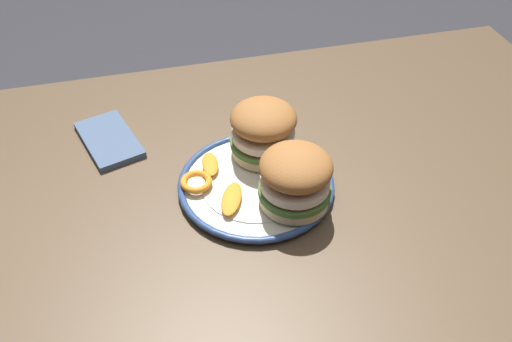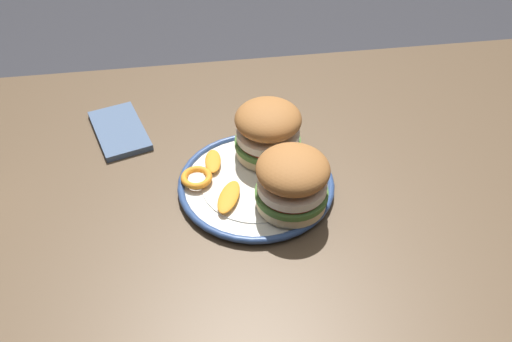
# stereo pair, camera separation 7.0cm
# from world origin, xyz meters

# --- Properties ---
(dining_table) EXTENTS (1.31, 0.85, 0.72)m
(dining_table) POSITION_xyz_m (0.00, 0.00, 0.63)
(dining_table) COLOR brown
(dining_table) RESTS_ON ground
(dinner_plate) EXTENTS (0.27, 0.27, 0.02)m
(dinner_plate) POSITION_xyz_m (-0.06, 0.00, 0.73)
(dinner_plate) COLOR silver
(dinner_plate) RESTS_ON dining_table
(sandwich_half_left) EXTENTS (0.13, 0.13, 0.10)m
(sandwich_half_left) POSITION_xyz_m (-0.03, 0.07, 0.79)
(sandwich_half_left) COLOR beige
(sandwich_half_left) RESTS_ON dinner_plate
(sandwich_half_right) EXTENTS (0.15, 0.15, 0.10)m
(sandwich_half_right) POSITION_xyz_m (-0.01, -0.06, 0.79)
(sandwich_half_right) COLOR beige
(sandwich_half_right) RESTS_ON dinner_plate
(orange_peel_curled) EXTENTS (0.07, 0.07, 0.01)m
(orange_peel_curled) POSITION_xyz_m (-0.16, 0.02, 0.75)
(orange_peel_curled) COLOR orange
(orange_peel_curled) RESTS_ON dinner_plate
(orange_peel_strip_long) EXTENTS (0.06, 0.08, 0.01)m
(orange_peel_strip_long) POSITION_xyz_m (-0.11, -0.04, 0.75)
(orange_peel_strip_long) COLOR orange
(orange_peel_strip_long) RESTS_ON dinner_plate
(orange_peel_strip_short) EXTENTS (0.03, 0.06, 0.01)m
(orange_peel_strip_short) POSITION_xyz_m (-0.13, 0.06, 0.75)
(orange_peel_strip_short) COLOR orange
(orange_peel_strip_short) RESTS_ON dinner_plate
(folded_napkin) EXTENTS (0.13, 0.17, 0.01)m
(folded_napkin) POSITION_xyz_m (-0.30, 0.19, 0.73)
(folded_napkin) COLOR slate
(folded_napkin) RESTS_ON dining_table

